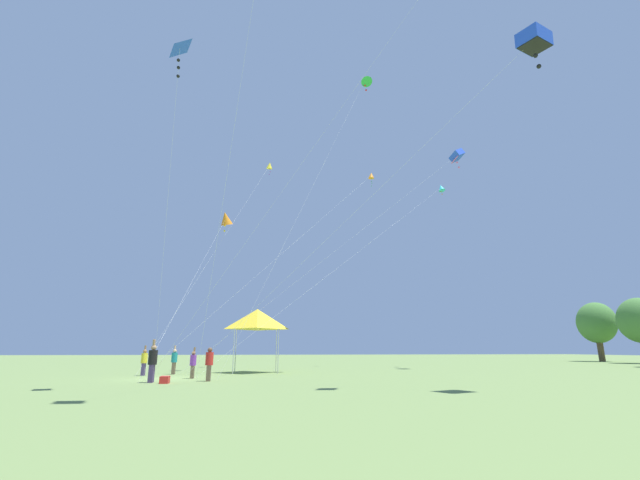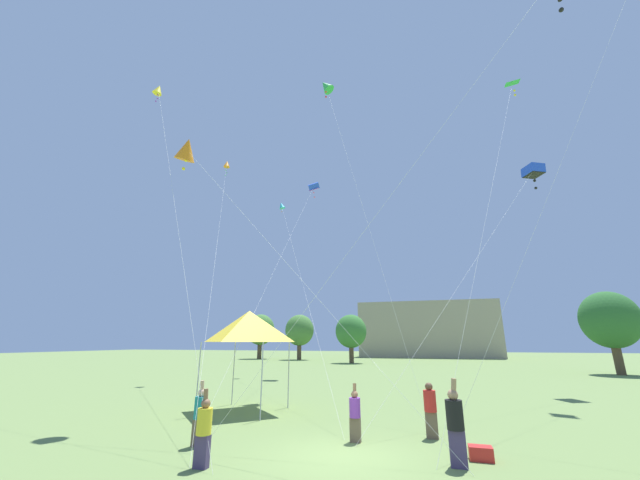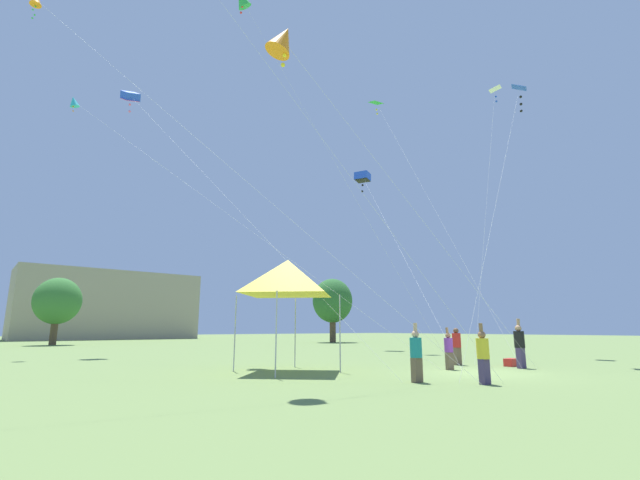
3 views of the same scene
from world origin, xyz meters
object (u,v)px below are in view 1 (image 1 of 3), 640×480
(person_teal_shirt, at_px, (174,360))
(kite_orange_diamond_3, at_px, (226,219))
(kite_cyan_diamond_7, at_px, (441,188))
(person_yellow_shirt, at_px, (144,361))
(festival_tent, at_px, (257,319))
(kite_blue_box_1, at_px, (457,156))
(person_black_shirt, at_px, (153,361))
(kite_blue_box_5, at_px, (534,41))
(person_purple_shirt, at_px, (193,363))
(kite_blue_delta_6, at_px, (179,51))
(cooler_box, at_px, (165,380))
(kite_green_diamond_0, at_px, (365,80))
(kite_orange_diamond_8, at_px, (371,176))
(person_red_shirt, at_px, (209,363))
(kite_yellow_diamond_9, at_px, (269,166))

(person_teal_shirt, relative_size, kite_orange_diamond_3, 0.15)
(kite_cyan_diamond_7, bearing_deg, person_yellow_shirt, -70.80)
(festival_tent, distance_m, kite_blue_box_1, 23.90)
(person_black_shirt, bearing_deg, kite_blue_box_5, 10.19)
(person_purple_shirt, height_order, person_teal_shirt, person_teal_shirt)
(person_black_shirt, distance_m, person_purple_shirt, 3.37)
(kite_blue_delta_6, bearing_deg, person_purple_shirt, 175.23)
(cooler_box, relative_size, kite_blue_delta_6, 0.04)
(kite_blue_delta_6, bearing_deg, kite_orange_diamond_3, 175.17)
(kite_green_diamond_0, relative_size, kite_cyan_diamond_7, 1.12)
(festival_tent, distance_m, kite_green_diamond_0, 21.60)
(person_teal_shirt, height_order, kite_orange_diamond_8, kite_orange_diamond_8)
(cooler_box, distance_m, kite_blue_box_1, 31.74)
(festival_tent, bearing_deg, person_red_shirt, -16.58)
(festival_tent, xyz_separation_m, kite_orange_diamond_3, (-2.38, -2.88, 8.35))
(person_purple_shirt, xyz_separation_m, kite_yellow_diamond_9, (-13.99, 4.25, 18.79))
(cooler_box, height_order, kite_blue_delta_6, kite_blue_delta_6)
(person_red_shirt, xyz_separation_m, kite_blue_box_5, (8.71, 14.71, 14.62))
(kite_orange_diamond_8, bearing_deg, kite_blue_box_1, 43.34)
(cooler_box, distance_m, kite_blue_delta_6, 16.06)
(person_purple_shirt, bearing_deg, kite_blue_box_5, 1.40)
(kite_blue_box_1, bearing_deg, person_yellow_shirt, -78.65)
(kite_cyan_diamond_7, bearing_deg, kite_yellow_diamond_9, -96.70)
(kite_blue_delta_6, distance_m, kite_orange_diamond_8, 28.17)
(person_red_shirt, relative_size, kite_orange_diamond_8, 0.09)
(kite_orange_diamond_3, bearing_deg, person_black_shirt, -11.61)
(kite_orange_diamond_3, height_order, kite_cyan_diamond_7, kite_cyan_diamond_7)
(person_red_shirt, xyz_separation_m, kite_orange_diamond_8, (-17.51, 13.99, 18.78))
(person_teal_shirt, bearing_deg, kite_orange_diamond_3, 4.17)
(kite_orange_diamond_8, height_order, kite_yellow_diamond_9, kite_orange_diamond_8)
(kite_cyan_diamond_7, bearing_deg, kite_orange_diamond_3, -79.77)
(person_yellow_shirt, bearing_deg, person_purple_shirt, 127.66)
(person_purple_shirt, distance_m, kite_blue_box_1, 29.58)
(person_yellow_shirt, relative_size, person_teal_shirt, 0.99)
(person_purple_shirt, relative_size, person_teal_shirt, 0.93)
(person_red_shirt, bearing_deg, kite_orange_diamond_8, -83.57)
(cooler_box, height_order, person_teal_shirt, person_teal_shirt)
(person_red_shirt, xyz_separation_m, kite_cyan_diamond_7, (-14.31, 20.35, 16.50))
(person_red_shirt, bearing_deg, kite_blue_box_5, -165.59)
(person_purple_shirt, xyz_separation_m, kite_cyan_diamond_7, (-11.97, 21.50, 16.58))
(kite_blue_box_1, bearing_deg, kite_cyan_diamond_7, -178.19)
(person_purple_shirt, distance_m, kite_yellow_diamond_9, 23.81)
(person_yellow_shirt, relative_size, kite_green_diamond_0, 0.08)
(person_purple_shirt, relative_size, kite_orange_diamond_8, 0.09)
(person_teal_shirt, relative_size, kite_blue_box_5, 0.11)
(kite_cyan_diamond_7, bearing_deg, person_red_shirt, -54.90)
(kite_blue_delta_6, bearing_deg, person_yellow_shirt, -165.64)
(kite_blue_box_5, height_order, kite_blue_delta_6, kite_blue_delta_6)
(kite_cyan_diamond_7, relative_size, kite_orange_diamond_8, 1.09)
(kite_blue_delta_6, xyz_separation_m, kite_orange_diamond_8, (-22.98, 15.79, 4.04))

